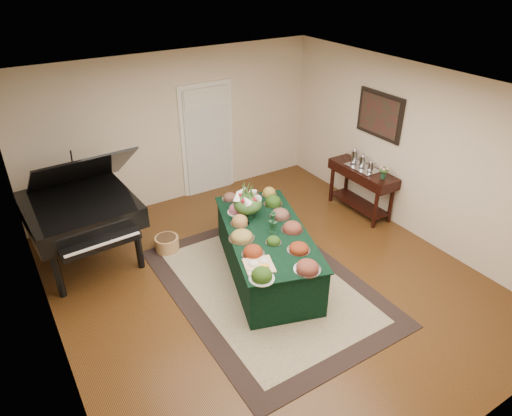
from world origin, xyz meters
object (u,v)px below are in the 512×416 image
buffet_table (266,252)px  mahogany_sideboard (362,178)px  floral_centerpiece (248,201)px  grand_piano (80,209)px

buffet_table → mahogany_sideboard: mahogany_sideboard is taller
floral_centerpiece → grand_piano: (-2.07, 1.20, -0.09)m
floral_centerpiece → grand_piano: size_ratio=0.24×
grand_piano → floral_centerpiece: bearing=-30.0°
buffet_table → floral_centerpiece: floral_centerpiece is taller
grand_piano → mahogany_sideboard: (4.50, -1.04, -0.25)m
buffet_table → grand_piano: (-2.09, 1.68, 0.53)m
grand_piano → buffet_table: bearing=-38.7°
buffet_table → grand_piano: grand_piano is taller
buffet_table → floral_centerpiece: 0.78m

